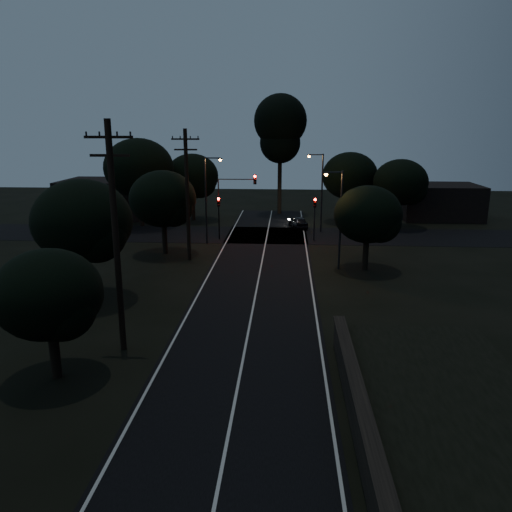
{
  "coord_description": "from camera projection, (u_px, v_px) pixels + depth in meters",
  "views": [
    {
      "loc": [
        1.96,
        -7.26,
        10.66
      ],
      "look_at": [
        0.0,
        24.0,
        2.5
      ],
      "focal_mm": 35.0,
      "sensor_mm": 36.0,
      "label": 1
    }
  ],
  "objects": [
    {
      "name": "road_surface",
      "position": [
        262.0,
        264.0,
        39.87
      ],
      "size": [
        60.0,
        70.0,
        0.03
      ],
      "color": "black",
      "rests_on": "ground"
    },
    {
      "name": "utility_pole_mid",
      "position": [
        116.0,
        235.0,
        23.22
      ],
      "size": [
        2.2,
        0.3,
        11.0
      ],
      "color": "black",
      "rests_on": "ground"
    },
    {
      "name": "utility_pole_far",
      "position": [
        187.0,
        193.0,
        39.7
      ],
      "size": [
        2.2,
        0.3,
        10.5
      ],
      "color": "black",
      "rests_on": "ground"
    },
    {
      "name": "tree_left_b",
      "position": [
        51.0,
        297.0,
        20.85
      ],
      "size": [
        4.53,
        4.53,
        5.76
      ],
      "color": "black",
      "rests_on": "ground"
    },
    {
      "name": "tree_left_c",
      "position": [
        85.0,
        224.0,
        30.33
      ],
      "size": [
        6.03,
        6.03,
        7.62
      ],
      "color": "black",
      "rests_on": "ground"
    },
    {
      "name": "tree_left_d",
      "position": [
        165.0,
        200.0,
        41.88
      ],
      "size": [
        5.63,
        5.63,
        7.14
      ],
      "color": "black",
      "rests_on": "ground"
    },
    {
      "name": "tree_far_nw",
      "position": [
        194.0,
        177.0,
        57.27
      ],
      "size": [
        6.05,
        6.05,
        7.67
      ],
      "color": "black",
      "rests_on": "ground"
    },
    {
      "name": "tree_far_w",
      "position": [
        141.0,
        170.0,
        53.38
      ],
      "size": [
        7.44,
        7.44,
        9.48
      ],
      "color": "black",
      "rests_on": "ground"
    },
    {
      "name": "tree_far_ne",
      "position": [
        352.0,
        177.0,
        56.14
      ],
      "size": [
        6.24,
        6.24,
        7.9
      ],
      "color": "black",
      "rests_on": "ground"
    },
    {
      "name": "tree_far_e",
      "position": [
        402.0,
        184.0,
        53.04
      ],
      "size": [
        5.78,
        5.78,
        7.33
      ],
      "color": "black",
      "rests_on": "ground"
    },
    {
      "name": "tree_right_a",
      "position": [
        370.0,
        216.0,
        37.15
      ],
      "size": [
        5.07,
        5.07,
        6.45
      ],
      "color": "black",
      "rests_on": "ground"
    },
    {
      "name": "tall_pine",
      "position": [
        280.0,
        128.0,
        60.24
      ],
      "size": [
        6.38,
        6.38,
        14.51
      ],
      "color": "black",
      "rests_on": "ground"
    },
    {
      "name": "building_left",
      "position": [
        107.0,
        198.0,
        60.69
      ],
      "size": [
        10.0,
        8.0,
        4.4
      ],
      "primitive_type": "cube",
      "color": "black",
      "rests_on": "ground"
    },
    {
      "name": "building_right",
      "position": [
        439.0,
        201.0,
        59.29
      ],
      "size": [
        9.0,
        7.0,
        4.0
      ],
      "primitive_type": "cube",
      "color": "black",
      "rests_on": "ground"
    },
    {
      "name": "signal_left",
      "position": [
        219.0,
        210.0,
        48.0
      ],
      "size": [
        0.28,
        0.35,
        4.1
      ],
      "color": "black",
      "rests_on": "ground"
    },
    {
      "name": "signal_right",
      "position": [
        315.0,
        211.0,
        47.44
      ],
      "size": [
        0.28,
        0.35,
        4.1
      ],
      "color": "black",
      "rests_on": "ground"
    },
    {
      "name": "signal_mast",
      "position": [
        236.0,
        195.0,
        47.52
      ],
      "size": [
        3.7,
        0.35,
        6.25
      ],
      "color": "black",
      "rests_on": "ground"
    },
    {
      "name": "streetlight_a",
      "position": [
        208.0,
        194.0,
        45.67
      ],
      "size": [
        1.66,
        0.26,
        8.0
      ],
      "color": "black",
      "rests_on": "ground"
    },
    {
      "name": "streetlight_b",
      "position": [
        320.0,
        187.0,
        50.82
      ],
      "size": [
        1.66,
        0.26,
        8.0
      ],
      "color": "black",
      "rests_on": "ground"
    },
    {
      "name": "streetlight_c",
      "position": [
        339.0,
        213.0,
        37.34
      ],
      "size": [
        1.46,
        0.26,
        7.5
      ],
      "color": "black",
      "rests_on": "ground"
    },
    {
      "name": "car",
      "position": [
        298.0,
        222.0,
        53.87
      ],
      "size": [
        2.32,
        3.94,
        1.26
      ],
      "primitive_type": "imported",
      "rotation": [
        0.0,
        0.0,
        3.38
      ],
      "color": "black",
      "rests_on": "ground"
    }
  ]
}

